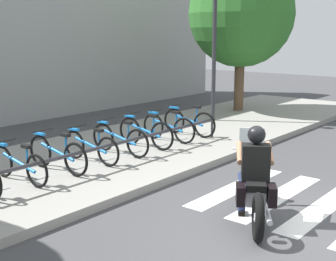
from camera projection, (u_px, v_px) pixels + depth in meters
ground_plane at (294, 229)px, 6.71m from camera, size 48.00×48.00×0.00m
sidewalk at (75, 164)px, 9.72m from camera, size 24.00×4.40×0.15m
crosswalk_stripe_2 at (323, 207)px, 7.53m from camera, size 2.80×0.40×0.01m
crosswalk_stripe_3 at (278, 197)px, 8.02m from camera, size 2.80×0.40×0.01m
crosswalk_stripe_4 at (237, 187)px, 8.52m from camera, size 2.80×0.40×0.01m
motorcycle at (254, 189)px, 7.00m from camera, size 1.95×1.36×1.27m
rider at (255, 166)px, 6.85m from camera, size 0.77×0.73×1.46m
bicycle_1 at (19, 164)px, 8.26m from camera, size 0.48×1.60×0.72m
bicycle_2 at (57, 154)px, 8.89m from camera, size 0.48×1.68×0.78m
bicycle_3 at (91, 147)px, 9.52m from camera, size 0.48×1.60×0.74m
bicycle_4 at (120, 139)px, 10.15m from camera, size 0.48×1.66×0.77m
bicycle_5 at (145, 132)px, 10.77m from camera, size 0.48×1.63×0.80m
bicycle_6 at (168, 127)px, 11.41m from camera, size 0.48×1.59×0.77m
bicycle_7 at (189, 122)px, 12.04m from camera, size 0.48×1.61×0.80m
bike_rack at (124, 143)px, 9.47m from camera, size 6.44×0.07×0.49m
street_lamp at (214, 43)px, 13.77m from camera, size 0.28×0.28×4.04m
tree_near_rack at (241, 14)px, 15.47m from camera, size 3.53×3.53×5.15m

